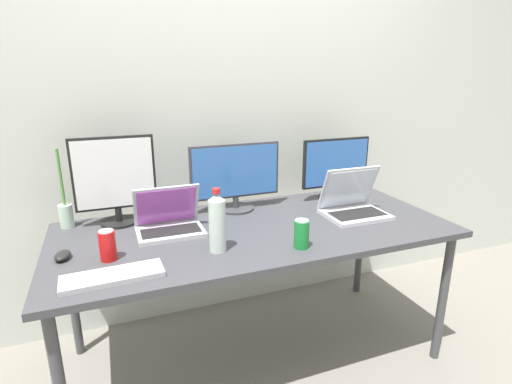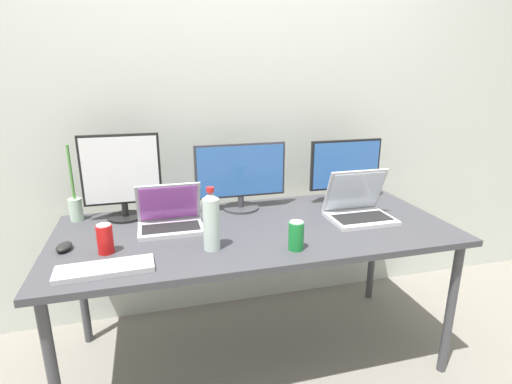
{
  "view_description": "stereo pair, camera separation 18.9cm",
  "coord_description": "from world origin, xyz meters",
  "px_view_note": "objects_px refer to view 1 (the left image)",
  "views": [
    {
      "loc": [
        -0.65,
        -1.69,
        1.47
      ],
      "look_at": [
        0.0,
        0.0,
        0.92
      ],
      "focal_mm": 28.0,
      "sensor_mm": 36.0,
      "label": 1
    },
    {
      "loc": [
        -0.47,
        -1.75,
        1.47
      ],
      "look_at": [
        0.0,
        0.0,
        0.92
      ],
      "focal_mm": 28.0,
      "sensor_mm": 36.0,
      "label": 2
    }
  ],
  "objects_px": {
    "monitor_center": "(235,176)",
    "soda_can_by_laptop": "(108,245)",
    "laptop_secondary": "(353,204)",
    "monitor_left": "(115,179)",
    "keyboard_main": "(113,276)",
    "bamboo_vase": "(66,212)",
    "water_bottle": "(217,223)",
    "soda_can_near_keyboard": "(302,234)",
    "work_desk": "(256,237)",
    "monitor_right": "(336,167)",
    "mouse_by_keyboard": "(63,256)",
    "laptop_silver": "(169,222)"
  },
  "relations": [
    {
      "from": "laptop_silver",
      "to": "soda_can_near_keyboard",
      "type": "bearing_deg",
      "value": -36.87
    },
    {
      "from": "bamboo_vase",
      "to": "water_bottle",
      "type": "bearing_deg",
      "value": -40.34
    },
    {
      "from": "monitor_right",
      "to": "laptop_secondary",
      "type": "relative_size",
      "value": 1.34
    },
    {
      "from": "water_bottle",
      "to": "soda_can_by_laptop",
      "type": "bearing_deg",
      "value": 169.87
    },
    {
      "from": "keyboard_main",
      "to": "bamboo_vase",
      "type": "distance_m",
      "value": 0.64
    },
    {
      "from": "work_desk",
      "to": "mouse_by_keyboard",
      "type": "relative_size",
      "value": 20.46
    },
    {
      "from": "monitor_left",
      "to": "mouse_by_keyboard",
      "type": "distance_m",
      "value": 0.47
    },
    {
      "from": "monitor_center",
      "to": "soda_can_by_laptop",
      "type": "height_order",
      "value": "monitor_center"
    },
    {
      "from": "work_desk",
      "to": "monitor_right",
      "type": "xyz_separation_m",
      "value": [
        0.6,
        0.27,
        0.24
      ]
    },
    {
      "from": "monitor_right",
      "to": "water_bottle",
      "type": "bearing_deg",
      "value": -151.75
    },
    {
      "from": "soda_can_near_keyboard",
      "to": "bamboo_vase",
      "type": "distance_m",
      "value": 1.14
    },
    {
      "from": "mouse_by_keyboard",
      "to": "monitor_left",
      "type": "bearing_deg",
      "value": 68.85
    },
    {
      "from": "monitor_left",
      "to": "laptop_silver",
      "type": "relative_size",
      "value": 1.43
    },
    {
      "from": "monitor_left",
      "to": "water_bottle",
      "type": "relative_size",
      "value": 1.58
    },
    {
      "from": "monitor_left",
      "to": "soda_can_by_laptop",
      "type": "height_order",
      "value": "monitor_left"
    },
    {
      "from": "mouse_by_keyboard",
      "to": "bamboo_vase",
      "type": "xyz_separation_m",
      "value": [
        -0.0,
        0.37,
        0.06
      ]
    },
    {
      "from": "laptop_silver",
      "to": "soda_can_near_keyboard",
      "type": "distance_m",
      "value": 0.63
    },
    {
      "from": "water_bottle",
      "to": "soda_can_near_keyboard",
      "type": "height_order",
      "value": "water_bottle"
    },
    {
      "from": "mouse_by_keyboard",
      "to": "keyboard_main",
      "type": "bearing_deg",
      "value": -38.99
    },
    {
      "from": "keyboard_main",
      "to": "soda_can_near_keyboard",
      "type": "bearing_deg",
      "value": -2.77
    },
    {
      "from": "mouse_by_keyboard",
      "to": "soda_can_near_keyboard",
      "type": "xyz_separation_m",
      "value": [
        0.95,
        -0.24,
        0.05
      ]
    },
    {
      "from": "laptop_secondary",
      "to": "bamboo_vase",
      "type": "xyz_separation_m",
      "value": [
        -1.4,
        0.35,
        0.02
      ]
    },
    {
      "from": "monitor_left",
      "to": "soda_can_near_keyboard",
      "type": "relative_size",
      "value": 3.46
    },
    {
      "from": "monitor_left",
      "to": "keyboard_main",
      "type": "xyz_separation_m",
      "value": [
        -0.05,
        -0.58,
        -0.22
      ]
    },
    {
      "from": "monitor_left",
      "to": "work_desk",
      "type": "bearing_deg",
      "value": -25.72
    },
    {
      "from": "monitor_right",
      "to": "keyboard_main",
      "type": "relative_size",
      "value": 1.17
    },
    {
      "from": "monitor_left",
      "to": "monitor_center",
      "type": "height_order",
      "value": "monitor_left"
    },
    {
      "from": "monitor_center",
      "to": "water_bottle",
      "type": "xyz_separation_m",
      "value": [
        -0.24,
        -0.47,
        -0.06
      ]
    },
    {
      "from": "soda_can_near_keyboard",
      "to": "laptop_secondary",
      "type": "bearing_deg",
      "value": 31.5
    },
    {
      "from": "water_bottle",
      "to": "laptop_secondary",
      "type": "bearing_deg",
      "value": 12.5
    },
    {
      "from": "monitor_center",
      "to": "monitor_right",
      "type": "distance_m",
      "value": 0.61
    },
    {
      "from": "laptop_secondary",
      "to": "water_bottle",
      "type": "bearing_deg",
      "value": -167.5
    },
    {
      "from": "monitor_center",
      "to": "laptop_silver",
      "type": "height_order",
      "value": "monitor_center"
    },
    {
      "from": "mouse_by_keyboard",
      "to": "water_bottle",
      "type": "height_order",
      "value": "water_bottle"
    },
    {
      "from": "laptop_secondary",
      "to": "monitor_left",
      "type": "bearing_deg",
      "value": 164.88
    },
    {
      "from": "laptop_silver",
      "to": "keyboard_main",
      "type": "height_order",
      "value": "laptop_silver"
    },
    {
      "from": "monitor_center",
      "to": "keyboard_main",
      "type": "relative_size",
      "value": 1.36
    },
    {
      "from": "monitor_right",
      "to": "water_bottle",
      "type": "distance_m",
      "value": 0.96
    },
    {
      "from": "monitor_center",
      "to": "mouse_by_keyboard",
      "type": "height_order",
      "value": "monitor_center"
    },
    {
      "from": "monitor_center",
      "to": "water_bottle",
      "type": "relative_size",
      "value": 1.79
    },
    {
      "from": "monitor_right",
      "to": "mouse_by_keyboard",
      "type": "height_order",
      "value": "monitor_right"
    },
    {
      "from": "work_desk",
      "to": "monitor_right",
      "type": "height_order",
      "value": "monitor_right"
    },
    {
      "from": "monitor_right",
      "to": "work_desk",
      "type": "bearing_deg",
      "value": -156.14
    },
    {
      "from": "work_desk",
      "to": "monitor_left",
      "type": "relative_size",
      "value": 4.35
    },
    {
      "from": "monitor_center",
      "to": "bamboo_vase",
      "type": "bearing_deg",
      "value": 176.77
    },
    {
      "from": "monitor_center",
      "to": "laptop_secondary",
      "type": "distance_m",
      "value": 0.64
    },
    {
      "from": "laptop_silver",
      "to": "water_bottle",
      "type": "xyz_separation_m",
      "value": [
        0.16,
        -0.28,
        0.08
      ]
    },
    {
      "from": "monitor_center",
      "to": "soda_can_by_laptop",
      "type": "relative_size",
      "value": 3.92
    },
    {
      "from": "laptop_silver",
      "to": "mouse_by_keyboard",
      "type": "relative_size",
      "value": 3.28
    },
    {
      "from": "keyboard_main",
      "to": "monitor_center",
      "type": "bearing_deg",
      "value": 37.97
    }
  ]
}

